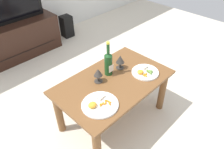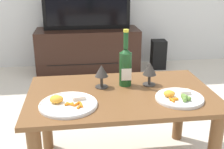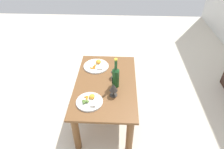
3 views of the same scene
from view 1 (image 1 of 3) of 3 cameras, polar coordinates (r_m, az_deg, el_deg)
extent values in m
plane|color=beige|center=(2.26, 0.36, -11.46)|extent=(6.40, 6.40, 0.00)
cube|color=brown|center=(1.92, 0.42, -1.98)|extent=(1.05, 0.65, 0.03)
cylinder|color=brown|center=(1.77, -4.07, -18.98)|extent=(0.07, 0.07, 0.47)
cylinder|color=brown|center=(2.26, 13.34, -4.35)|extent=(0.07, 0.07, 0.47)
cylinder|color=brown|center=(2.05, -14.11, -9.97)|extent=(0.07, 0.07, 0.47)
cylinder|color=brown|center=(2.48, 3.40, 1.15)|extent=(0.07, 0.07, 0.47)
cube|color=black|center=(3.35, -24.46, 8.49)|extent=(1.20, 0.44, 0.51)
cube|color=black|center=(3.21, -22.29, 5.70)|extent=(0.96, 0.01, 0.01)
cube|color=black|center=(3.15, -27.13, 17.18)|extent=(0.99, 0.04, 0.59)
cube|color=black|center=(3.13, -26.96, 17.11)|extent=(0.91, 0.01, 0.50)
cube|color=black|center=(3.72, -12.08, 12.57)|extent=(0.18, 0.18, 0.36)
cylinder|color=#19471E|center=(1.94, -0.99, 2.57)|extent=(0.07, 0.07, 0.20)
cone|color=#19471E|center=(1.87, -1.03, 5.39)|extent=(0.07, 0.07, 0.03)
cylinder|color=#19471E|center=(1.84, -1.05, 6.98)|extent=(0.03, 0.03, 0.10)
cylinder|color=yellow|center=(1.81, -1.07, 8.49)|extent=(0.03, 0.03, 0.02)
cube|color=silver|center=(1.93, -0.19, 1.63)|extent=(0.06, 0.00, 0.07)
cylinder|color=#38332D|center=(1.91, -3.66, -1.80)|extent=(0.08, 0.08, 0.01)
cylinder|color=#38332D|center=(1.89, -3.70, -0.99)|extent=(0.02, 0.02, 0.06)
cone|color=#38332D|center=(1.85, -3.78, 0.60)|extent=(0.08, 0.08, 0.07)
cylinder|color=#38332D|center=(2.07, 2.15, 1.84)|extent=(0.08, 0.08, 0.01)
cylinder|color=#38332D|center=(2.05, 2.17, 2.58)|extent=(0.02, 0.02, 0.06)
cone|color=#38332D|center=(2.01, 2.22, 4.16)|extent=(0.08, 0.08, 0.08)
cylinder|color=white|center=(1.69, -3.21, -8.10)|extent=(0.30, 0.30, 0.01)
torus|color=white|center=(1.68, -3.22, -7.91)|extent=(0.29, 0.29, 0.01)
ellipsoid|color=orange|center=(1.66, -5.28, -8.15)|extent=(0.07, 0.06, 0.04)
cube|color=beige|center=(1.73, -3.16, -5.98)|extent=(0.07, 0.06, 0.02)
cylinder|color=orange|center=(1.68, -0.73, -7.67)|extent=(0.03, 0.05, 0.01)
cylinder|color=orange|center=(1.70, -0.92, -7.24)|extent=(0.02, 0.05, 0.01)
cylinder|color=orange|center=(1.69, -1.74, -7.41)|extent=(0.04, 0.04, 0.01)
cylinder|color=orange|center=(1.68, -2.76, -8.01)|extent=(0.05, 0.02, 0.01)
cylinder|color=orange|center=(1.68, -2.61, -7.93)|extent=(0.04, 0.04, 0.01)
cylinder|color=white|center=(2.03, 8.91, 0.57)|extent=(0.26, 0.26, 0.01)
torus|color=white|center=(2.02, 8.93, 0.75)|extent=(0.25, 0.25, 0.01)
ellipsoid|color=orange|center=(1.99, 7.64, 0.69)|extent=(0.06, 0.06, 0.03)
cube|color=beige|center=(2.07, 8.71, 1.99)|extent=(0.06, 0.05, 0.02)
cylinder|color=orange|center=(1.98, 8.86, 0.06)|extent=(0.04, 0.02, 0.01)
cylinder|color=orange|center=(1.98, 8.95, -0.13)|extent=(0.04, 0.01, 0.01)
cylinder|color=orange|center=(1.97, 8.85, -0.32)|extent=(0.02, 0.04, 0.01)
sphere|color=olive|center=(2.01, 10.07, 0.81)|extent=(0.03, 0.03, 0.03)
sphere|color=olive|center=(2.02, 10.57, 0.83)|extent=(0.03, 0.03, 0.03)
sphere|color=olive|center=(2.02, 9.52, 1.02)|extent=(0.03, 0.03, 0.03)
sphere|color=olive|center=(2.00, 10.35, 0.39)|extent=(0.03, 0.03, 0.03)
camera|label=2|loc=(1.10, 56.35, -14.63)|focal=45.37mm
camera|label=3|loc=(2.93, 26.62, 37.84)|focal=31.86mm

